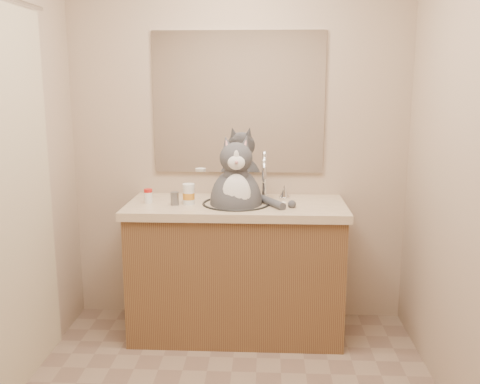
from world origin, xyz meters
name	(u,v)px	position (x,y,z in m)	size (l,w,h in m)	color
room	(223,173)	(0.00, 0.00, 1.20)	(2.22, 2.52, 2.42)	gray
vanity	(236,266)	(0.00, 0.96, 0.44)	(1.34, 0.59, 1.12)	brown
mirror	(239,103)	(0.00, 1.24, 1.45)	(1.10, 0.02, 0.90)	white
cat	(236,197)	(0.00, 0.93, 0.89)	(0.47, 0.37, 0.64)	#414145
pill_bottle_redcap	(148,196)	(-0.54, 0.94, 0.89)	(0.06, 0.06, 0.09)	white
pill_bottle_orange	(189,194)	(-0.29, 0.93, 0.91)	(0.09, 0.09, 0.13)	white
grey_canister	(175,199)	(-0.37, 0.90, 0.89)	(0.06, 0.06, 0.08)	slate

